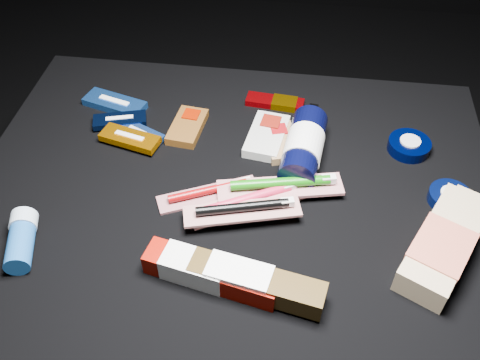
# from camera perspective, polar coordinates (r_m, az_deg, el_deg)

# --- Properties ---
(ground) EXTENTS (3.00, 3.00, 0.00)m
(ground) POSITION_cam_1_polar(r_m,az_deg,el_deg) (1.31, -0.73, -13.12)
(ground) COLOR black
(ground) RESTS_ON ground
(cloth_table) EXTENTS (0.98, 0.78, 0.40)m
(cloth_table) POSITION_cam_1_polar(r_m,az_deg,el_deg) (1.14, -0.82, -7.97)
(cloth_table) COLOR black
(cloth_table) RESTS_ON ground
(luna_bar_0) EXTENTS (0.14, 0.09, 0.02)m
(luna_bar_0) POSITION_cam_1_polar(r_m,az_deg,el_deg) (1.20, -13.21, 7.95)
(luna_bar_0) COLOR #1D4FA2
(luna_bar_0) RESTS_ON cloth_table
(luna_bar_1) EXTENTS (0.11, 0.08, 0.01)m
(luna_bar_1) POSITION_cam_1_polar(r_m,az_deg,el_deg) (1.11, -10.62, 4.90)
(luna_bar_1) COLOR #224A9B
(luna_bar_1) RESTS_ON cloth_table
(luna_bar_2) EXTENTS (0.12, 0.07, 0.01)m
(luna_bar_2) POSITION_cam_1_polar(r_m,az_deg,el_deg) (1.15, -12.69, 6.24)
(luna_bar_2) COLOR black
(luna_bar_2) RESTS_ON cloth_table
(luna_bar_3) EXTENTS (0.13, 0.07, 0.02)m
(luna_bar_3) POSITION_cam_1_polar(r_m,az_deg,el_deg) (1.09, -11.66, 4.36)
(luna_bar_3) COLOR #BC6A02
(luna_bar_3) RESTS_ON cloth_table
(clif_bar_0) EXTENTS (0.07, 0.12, 0.02)m
(clif_bar_0) POSITION_cam_1_polar(r_m,az_deg,el_deg) (1.12, -5.56, 5.83)
(clif_bar_0) COLOR #5C3612
(clif_bar_0) RESTS_ON cloth_table
(clif_bar_1) EXTENTS (0.09, 0.14, 0.02)m
(clif_bar_1) POSITION_cam_1_polar(r_m,az_deg,el_deg) (1.09, 2.94, 4.89)
(clif_bar_1) COLOR #BBBBB3
(clif_bar_1) RESTS_ON cloth_table
(clif_bar_2) EXTENTS (0.09, 0.12, 0.02)m
(clif_bar_2) POSITION_cam_1_polar(r_m,az_deg,el_deg) (1.08, 4.38, 4.21)
(clif_bar_2) COLOR olive
(clif_bar_2) RESTS_ON cloth_table
(power_bar) EXTENTS (0.13, 0.05, 0.02)m
(power_bar) POSITION_cam_1_polar(r_m,az_deg,el_deg) (1.18, 4.09, 8.24)
(power_bar) COLOR #8C0307
(power_bar) RESTS_ON cloth_table
(lotion_bottle) EXTENTS (0.09, 0.23, 0.07)m
(lotion_bottle) POSITION_cam_1_polar(r_m,az_deg,el_deg) (1.03, 6.82, 3.52)
(lotion_bottle) COLOR black
(lotion_bottle) RESTS_ON cloth_table
(cream_tin_upper) EXTENTS (0.08, 0.08, 0.03)m
(cream_tin_upper) POSITION_cam_1_polar(r_m,az_deg,el_deg) (1.11, 17.59, 3.52)
(cream_tin_upper) COLOR black
(cream_tin_upper) RESTS_ON cloth_table
(cream_tin_lower) EXTENTS (0.08, 0.08, 0.02)m
(cream_tin_lower) POSITION_cam_1_polar(r_m,az_deg,el_deg) (1.04, 21.45, -1.72)
(cream_tin_lower) COLOR black
(cream_tin_lower) RESTS_ON cloth_table
(bodywash_bottle) EXTENTS (0.18, 0.24, 0.05)m
(bodywash_bottle) POSITION_cam_1_polar(r_m,az_deg,el_deg) (0.94, 20.87, -6.56)
(bodywash_bottle) COLOR tan
(bodywash_bottle) RESTS_ON cloth_table
(deodorant_stick) EXTENTS (0.07, 0.12, 0.05)m
(deodorant_stick) POSITION_cam_1_polar(r_m,az_deg,el_deg) (0.96, -22.31, -5.90)
(deodorant_stick) COLOR #1A539B
(deodorant_stick) RESTS_ON cloth_table
(toothbrush_pack_0) EXTENTS (0.19, 0.12, 0.02)m
(toothbrush_pack_0) POSITION_cam_1_polar(r_m,az_deg,el_deg) (0.98, -3.29, -1.32)
(toothbrush_pack_0) COLOR #B0A9A5
(toothbrush_pack_0) RESTS_ON cloth_table
(toothbrush_pack_1) EXTENTS (0.21, 0.14, 0.02)m
(toothbrush_pack_1) POSITION_cam_1_polar(r_m,az_deg,el_deg) (0.95, 0.90, -2.24)
(toothbrush_pack_1) COLOR #BAB5AF
(toothbrush_pack_1) RESTS_ON cloth_table
(toothbrush_pack_2) EXTENTS (0.23, 0.10, 0.03)m
(toothbrush_pack_2) POSITION_cam_1_polar(r_m,az_deg,el_deg) (0.97, 4.49, -0.56)
(toothbrush_pack_2) COLOR silver
(toothbrush_pack_2) RESTS_ON cloth_table
(toothbrush_pack_3) EXTENTS (0.21, 0.10, 0.02)m
(toothbrush_pack_3) POSITION_cam_1_polar(r_m,az_deg,el_deg) (0.92, 0.43, -3.14)
(toothbrush_pack_3) COLOR beige
(toothbrush_pack_3) RESTS_ON cloth_table
(toothpaste_carton_red) EXTENTS (0.22, 0.09, 0.04)m
(toothpaste_carton_red) POSITION_cam_1_polar(r_m,az_deg,el_deg) (0.86, -3.70, -9.69)
(toothpaste_carton_red) COLOR #8C0A00
(toothpaste_carton_red) RESTS_ON cloth_table
(toothpaste_carton_green) EXTENTS (0.22, 0.09, 0.04)m
(toothpaste_carton_green) POSITION_cam_1_polar(r_m,az_deg,el_deg) (0.84, 1.10, -10.73)
(toothpaste_carton_green) COLOR #3C290C
(toothpaste_carton_green) RESTS_ON cloth_table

